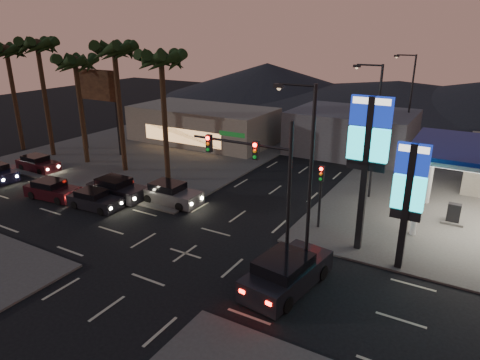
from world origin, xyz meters
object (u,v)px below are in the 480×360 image
Objects in this scene: traffic_signal_mast at (260,169)px; car_lane_b_mid at (117,189)px; car_lane_a_front at (94,200)px; car_lane_b_rear at (38,164)px; suv_station at (286,273)px; car_lane_a_mid at (52,190)px; pylon_sign_tall at (368,144)px; pylon_sign_short at (409,188)px; car_lane_b_front at (170,194)px.

traffic_signal_mast is 14.42m from car_lane_b_mid.
car_lane_b_rear reaches higher than car_lane_a_front.
suv_station is at bearing -15.72° from car_lane_b_mid.
car_lane_a_mid is at bearing -28.44° from car_lane_b_rear.
pylon_sign_tall is 19.14m from car_lane_b_mid.
pylon_sign_short is at bearing 6.11° from car_lane_a_mid.
pylon_sign_short reaches higher than car_lane_a_front.
pylon_sign_short is 1.45× the size of car_lane_b_front.
car_lane_a_mid is at bearing -173.89° from pylon_sign_short.
pylon_sign_tall reaches higher than traffic_signal_mast.
traffic_signal_mast is 1.92× the size of car_lane_a_front.
car_lane_a_mid is at bearing -170.73° from pylon_sign_tall.
suv_station is at bearing -12.03° from car_lane_b_rear.
pylon_sign_short is 1.55× the size of car_lane_a_mid.
car_lane_b_rear is (-29.55, 0.12, -5.75)m from pylon_sign_tall.
pylon_sign_short is at bearing -2.00° from car_lane_b_rear.
car_lane_a_mid is at bearing -155.86° from car_lane_b_front.
suv_station reaches higher than car_lane_b_rear.
traffic_signal_mast is 14.26m from car_lane_a_front.
pylon_sign_short is 1.63× the size of car_lane_b_rear.
car_lane_a_mid is 0.93× the size of car_lane_b_mid.
car_lane_a_front is 5.46m from car_lane_b_front.
pylon_sign_short is 1.22× the size of suv_station.
car_lane_b_front reaches higher than car_lane_b_rear.
pylon_sign_tall reaches higher than car_lane_a_front.
car_lane_b_mid is (-13.51, 2.33, -4.50)m from traffic_signal_mast.
traffic_signal_mast is 1.78× the size of car_lane_a_mid.
pylon_sign_short is 7.69m from traffic_signal_mast.
car_lane_a_mid is 9.27m from car_lane_b_front.
traffic_signal_mast is at bearing 0.54° from car_lane_a_mid.
car_lane_a_mid is (-25.03, -2.68, -3.99)m from pylon_sign_short.
car_lane_b_front is 0.84× the size of suv_station.
car_lane_b_front is (4.17, 3.53, 0.11)m from car_lane_a_front.
suv_station is (-2.01, -5.75, -5.55)m from pylon_sign_tall.
pylon_sign_tall is 2.09× the size of car_lane_b_rear.
traffic_signal_mast is at bearing -0.41° from car_lane_a_front.
pylon_sign_short reaches higher than car_lane_a_mid.
pylon_sign_short reaches higher than car_lane_b_mid.
car_lane_b_rear is at bearing 151.56° from car_lane_a_mid.
car_lane_b_mid is (-0.01, 2.24, 0.11)m from car_lane_a_front.
car_lane_b_rear is (-32.05, 1.12, -4.01)m from pylon_sign_short.
car_lane_a_front is 0.92× the size of car_lane_a_mid.
pylon_sign_tall is 19.43m from car_lane_a_front.
pylon_sign_tall is 2.00× the size of car_lane_a_mid.
car_lane_a_mid is 0.94× the size of car_lane_b_front.
car_lane_b_mid reaches higher than car_lane_a_mid.
car_lane_b_mid is (4.29, 2.50, 0.07)m from car_lane_a_mid.
traffic_signal_mast is (-4.74, -3.51, -1.17)m from pylon_sign_tall.
car_lane_a_mid is 1.05× the size of car_lane_b_rear.
suv_station reaches higher than car_lane_b_front.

